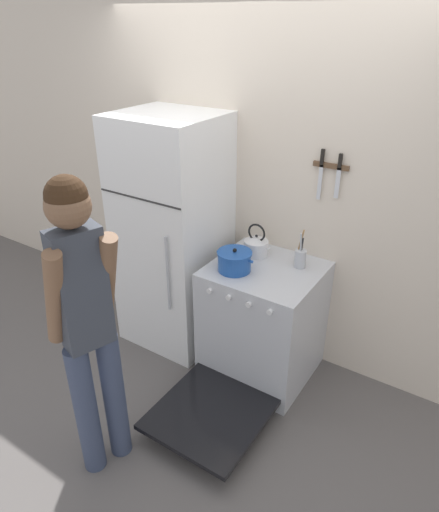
{
  "coord_description": "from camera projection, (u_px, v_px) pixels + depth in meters",
  "views": [
    {
      "loc": [
        1.53,
        -2.81,
        2.42
      ],
      "look_at": [
        0.02,
        -0.5,
        0.96
      ],
      "focal_mm": 32.0,
      "sensor_mm": 36.0,
      "label": 1
    }
  ],
  "objects": [
    {
      "name": "wall_back",
      "position": [
        256.0,
        190.0,
        3.38
      ],
      "size": [
        10.0,
        0.06,
        2.55
      ],
      "color": "beige",
      "rests_on": "ground_plane"
    },
    {
      "name": "stove_range",
      "position": [
        260.0,
        323.0,
        3.31
      ],
      "size": [
        0.74,
        1.4,
        0.88
      ],
      "color": "silver",
      "rests_on": "ground_plane"
    },
    {
      "name": "refrigerator",
      "position": [
        173.0,
        235.0,
        3.53
      ],
      "size": [
        0.73,
        0.69,
        1.84
      ],
      "color": "white",
      "rests_on": "ground_plane"
    },
    {
      "name": "person",
      "position": [
        87.0,
        320.0,
        2.35
      ],
      "size": [
        0.36,
        0.43,
        1.8
      ],
      "rotation": [
        0.0,
        0.0,
        1.26
      ],
      "color": "#38425B",
      "rests_on": "ground_plane"
    },
    {
      "name": "ground_plane",
      "position": [
        249.0,
        331.0,
        3.95
      ],
      "size": [
        14.0,
        14.0,
        0.0
      ],
      "primitive_type": "plane",
      "color": "#5B5654"
    },
    {
      "name": "utensil_jar",
      "position": [
        300.0,
        258.0,
        3.12
      ],
      "size": [
        0.08,
        0.08,
        0.28
      ],
      "color": "#B7BABF",
      "rests_on": "stove_range"
    },
    {
      "name": "wall_knife_strip",
      "position": [
        330.0,
        167.0,
        2.94
      ],
      "size": [
        0.24,
        0.03,
        0.34
      ],
      "color": "brown"
    },
    {
      "name": "dutch_oven_pot",
      "position": [
        235.0,
        261.0,
        3.08
      ],
      "size": [
        0.28,
        0.24,
        0.17
      ],
      "color": "#1E4C9E",
      "rests_on": "stove_range"
    },
    {
      "name": "tea_kettle",
      "position": [
        256.0,
        245.0,
        3.28
      ],
      "size": [
        0.22,
        0.18,
        0.24
      ],
      "color": "silver",
      "rests_on": "stove_range"
    }
  ]
}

